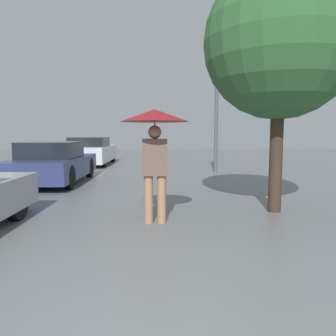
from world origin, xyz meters
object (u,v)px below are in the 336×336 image
(pedestrian, at_px, (155,132))
(parked_car_farthest, at_px, (91,151))
(tree, at_px, (280,43))
(street_lamp, at_px, (216,102))
(parked_car_middle, at_px, (53,163))

(pedestrian, height_order, parked_car_farthest, pedestrian)
(tree, xyz_separation_m, street_lamp, (-0.04, 6.26, -0.42))
(pedestrian, bearing_deg, parked_car_middle, 124.25)
(pedestrian, xyz_separation_m, parked_car_middle, (-3.09, 4.54, -0.92))
(parked_car_farthest, distance_m, street_lamp, 6.72)
(street_lamp, bearing_deg, pedestrian, -107.38)
(parked_car_farthest, height_order, street_lamp, street_lamp)
(pedestrian, height_order, street_lamp, street_lamp)
(tree, height_order, street_lamp, tree)
(parked_car_middle, height_order, tree, tree)
(parked_car_middle, relative_size, parked_car_farthest, 0.88)
(pedestrian, bearing_deg, tree, 18.19)
(street_lamp, bearing_deg, tree, -89.62)
(pedestrian, relative_size, tree, 0.41)
(parked_car_farthest, bearing_deg, parked_car_middle, -88.79)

